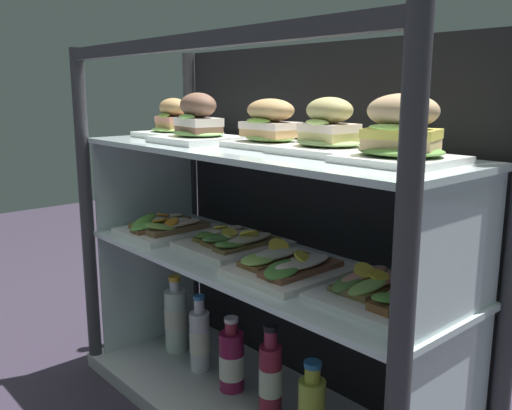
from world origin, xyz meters
TOP-DOWN VIEW (x-y plane):
  - case_frame at (0.00, 0.09)m, footprint 1.12×0.41m
  - riser_lower_tier at (0.00, 0.00)m, footprint 1.04×0.33m
  - shelf_lower_glass at (0.00, 0.00)m, footprint 1.06×0.35m
  - riser_upper_tier at (0.00, 0.00)m, footprint 1.04×0.33m
  - shelf_upper_glass at (0.00, 0.00)m, footprint 1.06×0.35m
  - plated_roll_sandwich_center at (-0.38, 0.02)m, footprint 0.18×0.18m
  - plated_roll_sandwich_near_left_corner at (-0.20, -0.02)m, footprint 0.20×0.20m
  - plated_roll_sandwich_mid_right at (0.01, 0.04)m, footprint 0.18×0.18m
  - plated_roll_sandwich_near_right_corner at (0.19, 0.04)m, footprint 0.20×0.20m
  - plated_roll_sandwich_far_left at (0.39, 0.02)m, footprint 0.19×0.19m
  - open_sandwich_tray_left_of_center at (-0.35, -0.03)m, footprint 0.22×0.26m
  - open_sandwich_tray_far_right at (-0.12, 0.02)m, footprint 0.22×0.26m
  - open_sandwich_tray_center at (0.13, -0.02)m, footprint 0.22×0.26m
  - open_sandwich_tray_right_of_center at (0.36, 0.02)m, footprint 0.22×0.26m
  - juice_bottle_tucked_behind at (-0.40, 0.02)m, footprint 0.07×0.07m
  - juice_bottle_back_right at (-0.25, -0.00)m, footprint 0.06×0.06m
  - juice_bottle_front_middle at (-0.10, 0.00)m, footprint 0.07×0.07m
  - juice_bottle_back_center at (0.05, -0.00)m, footprint 0.06×0.06m
  - juice_bottle_front_fourth at (0.20, -0.01)m, footprint 0.06×0.06m

SIDE VIEW (x-z plane):
  - juice_bottle_front_fourth at x=0.20m, z-range 0.02..0.22m
  - juice_bottle_front_middle at x=-0.10m, z-range 0.02..0.23m
  - juice_bottle_back_right at x=-0.25m, z-range 0.02..0.25m
  - juice_bottle_back_center at x=0.05m, z-range 0.02..0.26m
  - juice_bottle_tucked_behind at x=-0.40m, z-range 0.02..0.27m
  - riser_lower_tier at x=0.00m, z-range 0.04..0.42m
  - shelf_lower_glass at x=0.00m, z-range 0.42..0.43m
  - open_sandwich_tray_right_of_center at x=0.36m, z-range 0.42..0.48m
  - open_sandwich_tray_far_right at x=-0.12m, z-range 0.42..0.48m
  - open_sandwich_tray_center at x=0.13m, z-range 0.42..0.48m
  - open_sandwich_tray_left_of_center at x=-0.35m, z-range 0.42..0.48m
  - case_frame at x=0.00m, z-range 0.04..1.00m
  - riser_upper_tier at x=0.00m, z-range 0.43..0.69m
  - shelf_upper_glass at x=0.00m, z-range 0.69..0.71m
  - plated_roll_sandwich_center at x=-0.38m, z-range 0.69..0.80m
  - plated_roll_sandwich_near_right_corner at x=0.19m, z-range 0.69..0.81m
  - plated_roll_sandwich_near_left_corner at x=-0.20m, z-range 0.69..0.82m
  - plated_roll_sandwich_mid_right at x=0.01m, z-range 0.70..0.81m
  - plated_roll_sandwich_far_left at x=0.39m, z-range 0.69..0.82m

